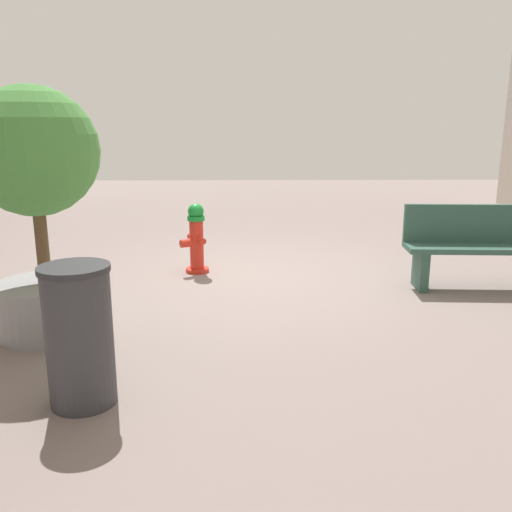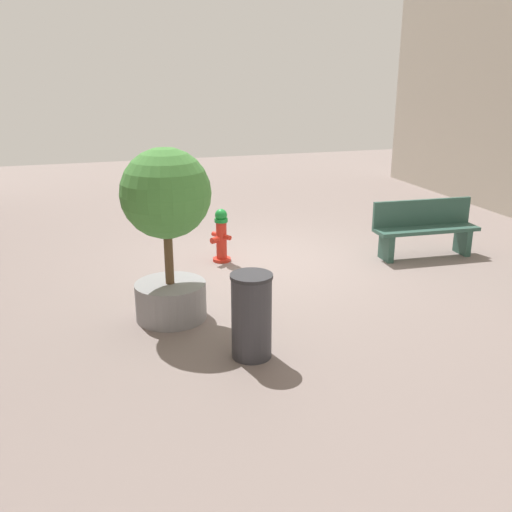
{
  "view_description": "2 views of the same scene",
  "coord_description": "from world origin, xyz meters",
  "px_view_note": "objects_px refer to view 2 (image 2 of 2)",
  "views": [
    {
      "loc": [
        0.1,
        6.45,
        1.85
      ],
      "look_at": [
        0.01,
        1.65,
        0.67
      ],
      "focal_mm": 37.98,
      "sensor_mm": 36.0,
      "label": 1
    },
    {
      "loc": [
        2.85,
        8.57,
        3.05
      ],
      "look_at": [
        0.68,
        1.54,
        0.64
      ],
      "focal_mm": 40.38,
      "sensor_mm": 36.0,
      "label": 2
    }
  ],
  "objects_px": {
    "fire_hydrant": "(221,235)",
    "trash_bin": "(252,316)",
    "bench_near": "(424,227)",
    "planter_tree": "(167,218)"
  },
  "relations": [
    {
      "from": "bench_near",
      "to": "planter_tree",
      "type": "bearing_deg",
      "value": 16.1
    },
    {
      "from": "bench_near",
      "to": "planter_tree",
      "type": "distance_m",
      "value": 4.76
    },
    {
      "from": "fire_hydrant",
      "to": "trash_bin",
      "type": "xyz_separation_m",
      "value": [
        0.48,
        3.32,
        0.04
      ]
    },
    {
      "from": "fire_hydrant",
      "to": "bench_near",
      "type": "xyz_separation_m",
      "value": [
        -3.34,
        0.73,
        0.06
      ]
    },
    {
      "from": "planter_tree",
      "to": "bench_near",
      "type": "bearing_deg",
      "value": -163.9
    },
    {
      "from": "bench_near",
      "to": "trash_bin",
      "type": "relative_size",
      "value": 1.87
    },
    {
      "from": "fire_hydrant",
      "to": "trash_bin",
      "type": "height_order",
      "value": "trash_bin"
    },
    {
      "from": "bench_near",
      "to": "trash_bin",
      "type": "distance_m",
      "value": 4.62
    },
    {
      "from": "fire_hydrant",
      "to": "trash_bin",
      "type": "bearing_deg",
      "value": 81.8
    },
    {
      "from": "planter_tree",
      "to": "trash_bin",
      "type": "distance_m",
      "value": 1.68
    }
  ]
}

